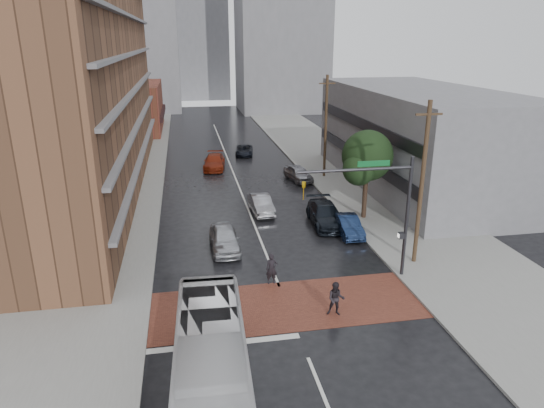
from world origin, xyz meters
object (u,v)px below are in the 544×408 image
object	(u,v)px
car_travel_b	(261,204)
car_parked_near	(348,226)
car_travel_c	(214,162)
car_parked_mid	(326,214)
suv_travel	(244,150)
car_travel_a	(224,239)
pedestrian_a	(272,269)
car_parked_far	(298,173)
pedestrian_b	(336,299)
transit_bus	(212,375)

from	to	relation	value
car_travel_b	car_parked_near	xyz separation A→B (m)	(5.36, -5.58, -0.04)
car_travel_c	car_parked_mid	bearing A→B (deg)	-60.96
car_parked_near	car_travel_c	bearing A→B (deg)	115.00
suv_travel	car_travel_c	bearing A→B (deg)	-115.53
car_travel_a	car_travel_c	size ratio (longest dim) A/B	0.88
pedestrian_a	car_parked_far	bearing A→B (deg)	71.36
car_parked_near	car_travel_a	bearing A→B (deg)	-170.13
car_travel_b	pedestrian_b	bearing A→B (deg)	-88.36
pedestrian_a	car_parked_mid	xyz separation A→B (m)	(5.60, 8.36, -0.11)
transit_bus	car_travel_b	distance (m)	21.82
suv_travel	car_parked_mid	bearing A→B (deg)	-73.69
pedestrian_a	car_travel_c	xyz separation A→B (m)	(-1.46, 26.33, -0.16)
transit_bus	pedestrian_a	distance (m)	10.21
car_travel_a	car_parked_near	bearing A→B (deg)	6.03
car_travel_b	car_travel_c	bearing A→B (deg)	97.63
suv_travel	car_parked_far	bearing A→B (deg)	-63.10
pedestrian_a	car_parked_far	xyz separation A→B (m)	(6.33, 20.31, -0.17)
transit_bus	car_travel_b	size ratio (longest dim) A/B	2.64
pedestrian_b	car_travel_b	world-z (taller)	pedestrian_b
car_travel_c	car_parked_far	world-z (taller)	car_travel_c
car_travel_b	suv_travel	distance (m)	20.36
car_parked_far	pedestrian_a	bearing A→B (deg)	-118.30
car_travel_b	car_parked_near	distance (m)	7.73
transit_bus	car_travel_a	distance (m)	14.66
car_parked_far	car_travel_c	bearing A→B (deg)	131.30
transit_bus	pedestrian_b	world-z (taller)	transit_bus
transit_bus	pedestrian_b	bearing A→B (deg)	42.93
car_parked_near	car_travel_b	bearing A→B (deg)	136.95
car_parked_mid	car_parked_far	world-z (taller)	car_parked_mid
transit_bus	car_parked_mid	xyz separation A→B (m)	(9.53, 17.76, -0.78)
pedestrian_a	car_travel_c	bearing A→B (deg)	91.83
car_travel_a	suv_travel	bearing A→B (deg)	79.32
car_parked_near	car_parked_far	bearing A→B (deg)	94.37
car_travel_a	car_parked_mid	distance (m)	8.46
car_travel_b	car_parked_mid	distance (m)	5.49
transit_bus	car_parked_mid	bearing A→B (deg)	64.20
pedestrian_a	car_travel_c	size ratio (longest dim) A/B	0.35
transit_bus	car_parked_far	size ratio (longest dim) A/B	2.63
car_parked_far	car_travel_a	bearing A→B (deg)	-130.40
pedestrian_a	car_travel_a	bearing A→B (deg)	112.08
transit_bus	car_parked_far	distance (m)	31.44
car_parked_near	transit_bus	bearing A→B (deg)	-121.09
pedestrian_b	car_parked_mid	xyz separation A→B (m)	(3.03, 12.20, -0.11)
car_travel_c	car_parked_near	world-z (taller)	car_travel_c
suv_travel	pedestrian_b	bearing A→B (deg)	-81.02
car_parked_mid	car_parked_far	size ratio (longest dim) A/B	1.27
car_travel_b	transit_bus	bearing A→B (deg)	-106.91
suv_travel	car_travel_a	bearing A→B (deg)	-91.06
pedestrian_b	car_parked_far	world-z (taller)	pedestrian_b
car_travel_a	suv_travel	world-z (taller)	car_travel_a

